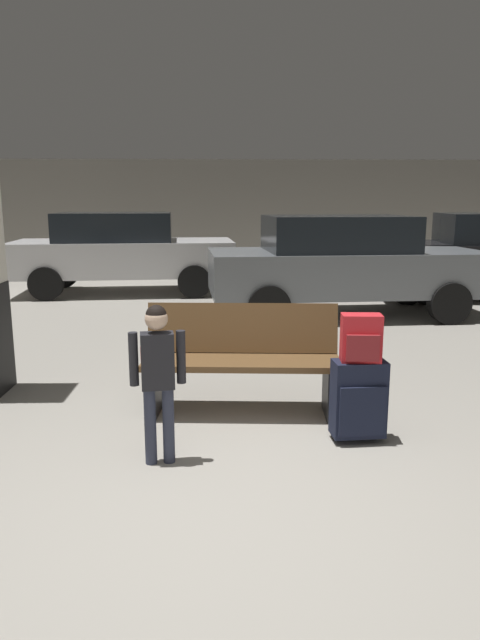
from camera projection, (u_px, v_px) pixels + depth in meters
The scene contains 8 objects.
ground_plane at pixel (221, 347), 7.18m from camera, with size 18.00×18.00×0.10m, color gray.
garage_back_wall at pixel (222, 213), 15.56m from camera, with size 18.00×0.12×2.80m, color gray.
bench at pixel (242, 360), 4.78m from camera, with size 1.63×0.62×0.89m.
suitcase at pixel (359, 399), 4.20m from camera, with size 0.39×0.26×0.60m.
backpack_bright at pixel (361, 339), 4.11m from camera, with size 0.29×0.21×0.34m.
child at pixel (158, 367), 3.78m from camera, with size 0.36×0.21×1.08m.
parked_car_near at pixel (343, 263), 8.80m from camera, with size 4.22×2.03×1.51m.
parked_car_far at pixel (122, 250), 11.00m from camera, with size 4.22×2.05×1.51m.
Camera 1 is at (0.03, -2.96, 1.73)m, focal length 32.60 mm.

